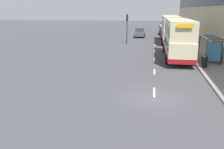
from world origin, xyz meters
TOP-DOWN VIEW (x-y plane):
  - ground_plane at (0.00, 0.00)m, footprint 220.00×220.00m
  - pavement at (6.50, 38.50)m, footprint 5.00×93.00m
  - lane_mark_0 at (0.00, 1.29)m, footprint 0.12×2.00m
  - lane_mark_1 at (0.00, 7.04)m, footprint 0.12×2.00m
  - lane_mark_2 at (0.00, 12.80)m, footprint 0.12×2.00m
  - lane_mark_3 at (0.00, 18.56)m, footprint 0.12×2.00m
  - lane_mark_4 at (0.00, 24.32)m, footprint 0.12×2.00m
  - bus_shelter at (5.77, 11.98)m, footprint 1.60×4.20m
  - double_decker_bus_near at (2.47, 13.73)m, footprint 2.85×11.23m
  - double_decker_bus_ahead at (2.47, 28.20)m, footprint 2.85×11.43m
  - car_0 at (2.40, 62.00)m, footprint 1.91×4.50m
  - car_1 at (1.87, 40.97)m, footprint 1.95×4.21m
  - car_2 at (-2.95, 35.07)m, footprint 2.01×4.06m
  - pedestrian_at_shelter at (6.60, 14.32)m, footprint 0.37×0.37m
  - pedestrian_1 at (6.55, 11.17)m, footprint 0.36×0.36m
  - litter_bin at (4.55, 8.95)m, footprint 0.55×0.55m
  - traffic_light_far_kerb at (-4.40, 24.93)m, footprint 0.30×0.32m

SIDE VIEW (x-z plane):
  - ground_plane at x=0.00m, z-range 0.00..0.00m
  - lane_mark_0 at x=0.00m, z-range 0.00..0.01m
  - lane_mark_1 at x=0.00m, z-range 0.00..0.01m
  - lane_mark_2 at x=0.00m, z-range 0.00..0.01m
  - lane_mark_3 at x=0.00m, z-range 0.00..0.01m
  - lane_mark_4 at x=0.00m, z-range 0.00..0.01m
  - pavement at x=6.50m, z-range 0.00..0.14m
  - litter_bin at x=4.55m, z-range 0.14..1.19m
  - car_0 at x=2.40m, z-range 0.00..1.68m
  - car_1 at x=1.87m, z-range -0.01..1.70m
  - car_2 at x=-2.95m, z-range -0.02..1.79m
  - pedestrian_1 at x=6.55m, z-range 0.16..1.98m
  - pedestrian_at_shelter at x=6.60m, z-range 0.16..2.00m
  - bus_shelter at x=5.77m, z-range 0.64..3.12m
  - double_decker_bus_near at x=2.47m, z-range 0.14..4.44m
  - double_decker_bus_ahead at x=2.47m, z-range 0.14..4.44m
  - traffic_light_far_kerb at x=-4.40m, z-range 0.81..5.45m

